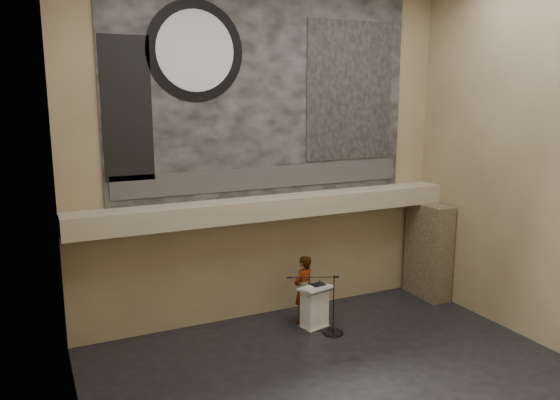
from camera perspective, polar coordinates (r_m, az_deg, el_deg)
floor at (r=11.72m, az=7.06°, el=-18.41°), size 10.00×10.00×0.00m
wall_back at (r=13.81m, az=-1.42°, el=4.86°), size 10.00×0.02×8.50m
wall_front at (r=7.34m, az=24.77°, el=-1.80°), size 10.00×0.02×8.50m
wall_left at (r=8.71m, az=-21.24°, el=0.37°), size 0.02×8.00×8.50m
wall_right at (r=13.67m, az=25.57°, el=3.70°), size 0.02×8.00×8.50m
soffit at (r=13.66m, az=-0.72°, el=-0.74°), size 10.00×0.80×0.50m
sprinkler_left at (r=13.11m, az=-7.00°, el=-2.58°), size 0.04×0.04×0.06m
sprinkler_right at (r=14.55m, az=6.19°, el=-1.19°), size 0.04×0.04×0.06m
banner at (r=13.70m, az=-1.40°, el=10.88°), size 8.00×0.05×5.00m
banner_text_strip at (r=13.83m, az=-1.29°, el=2.36°), size 7.76×0.02×0.55m
banner_clock_rim at (r=13.07m, az=-8.84°, el=15.13°), size 2.30×0.02×2.30m
banner_clock_face at (r=13.05m, az=-8.81°, el=15.14°), size 1.84×0.02×1.84m
banner_building_print at (r=14.80m, az=7.35°, el=11.21°), size 2.60×0.02×3.60m
banner_brick_print at (r=12.68m, az=-15.70°, el=9.10°), size 1.10×0.02×3.20m
stone_pier at (r=16.14m, az=15.24°, el=-5.12°), size 0.60×1.40×2.70m
lectern at (r=13.75m, az=3.63°, el=-11.15°), size 0.85×0.68×1.14m
binder at (r=13.62m, az=4.04°, el=-8.82°), size 0.34×0.28×0.04m
papers at (r=13.44m, az=3.16°, el=-9.16°), size 0.26×0.32×0.00m
speaker_person at (r=13.97m, az=2.46°, el=-9.31°), size 0.75×0.63×1.76m
mic_stand at (r=13.66m, az=5.42°, el=-12.87°), size 1.30×0.71×1.48m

